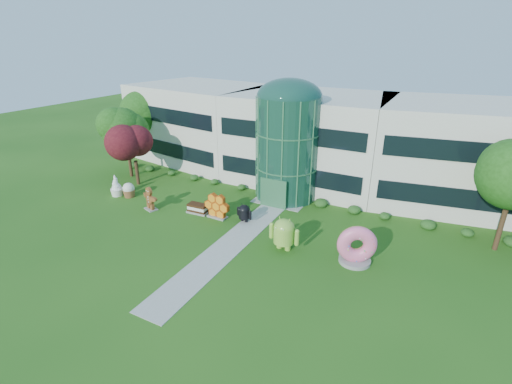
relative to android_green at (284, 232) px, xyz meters
The scene contains 14 objects.
ground 4.90m from the android_green, 145.45° to the right, with size 140.00×140.00×0.00m, color #215114.
building 16.14m from the android_green, 104.12° to the left, with size 46.00×15.00×9.30m, color beige, non-canonical shape.
atrium 10.68m from the android_green, 112.45° to the left, with size 6.00×6.00×9.80m, color #194738.
walkway 4.17m from the android_green, behind, with size 2.40×20.00×0.04m, color #9E9E93.
tree_red 20.02m from the android_green, 165.96° to the left, with size 4.00×4.00×6.00m, color #3F0C14, non-canonical shape.
trees_backdrop 11.38m from the android_green, 110.47° to the left, with size 52.00×8.00×8.40m, color #1D4912, non-canonical shape.
android_green is the anchor object (origin of this frame).
android_black 5.46m from the android_green, 152.52° to the left, with size 1.60×1.08×1.82m, color black, non-canonical shape.
donut 5.25m from the android_green, ahead, with size 2.81×1.35×2.92m, color #FB5F94, non-canonical shape.
gingerbread 13.70m from the android_green, behind, with size 2.43×0.93×2.24m, color maroon, non-canonical shape.
ice_cream_sandwich 9.66m from the android_green, 167.78° to the left, with size 1.97×0.98×0.88m, color black, non-canonical shape.
honeycomb 7.61m from the android_green, 164.19° to the left, with size 2.60×0.93×2.04m, color orange, non-canonical shape.
froyo 19.03m from the android_green, behind, with size 1.28×1.28×2.19m, color white, non-canonical shape.
cupcake 17.74m from the android_green, behind, with size 1.24×1.24×1.48m, color white, non-canonical shape.
Camera 1 is at (13.28, -19.70, 14.83)m, focal length 26.00 mm.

